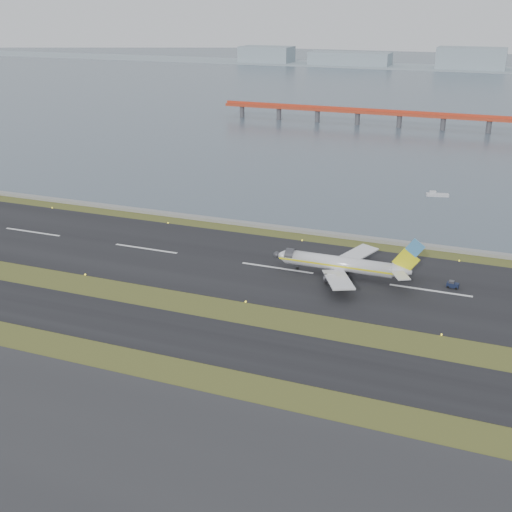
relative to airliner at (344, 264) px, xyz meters
The scene contains 11 objects.
ground 35.79m from the airliner, 120.07° to the right, with size 1000.00×1000.00×0.00m, color #374318.
apron_strip 87.73m from the airliner, 101.75° to the right, with size 1000.00×50.00×0.10m, color #2B2B2D.
taxiway_strip 46.52m from the airliner, 112.62° to the right, with size 1000.00×18.00×0.10m, color black.
runway_strip 18.19m from the airliner, behind, with size 1000.00×45.00×0.10m, color black.
seawall 34.33m from the airliner, 121.45° to the left, with size 1000.00×2.50×1.00m, color gray.
bay_water 429.56m from the airliner, 92.38° to the left, with size 1400.00×800.00×1.30m, color #435160.
red_pier 219.22m from the airliner, 89.44° to the left, with size 260.00×5.00×10.20m.
far_shoreline 589.20m from the airliner, 90.41° to the left, with size 1400.00×80.00×60.50m.
airliner is the anchor object (origin of this frame).
pushback_tug 27.27m from the airliner, ahead, with size 3.04×1.98×1.85m.
workboat_near 85.85m from the airliner, 80.59° to the left, with size 8.33×4.16×1.94m.
Camera 1 is at (51.47, -119.28, 66.15)m, focal length 45.00 mm.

